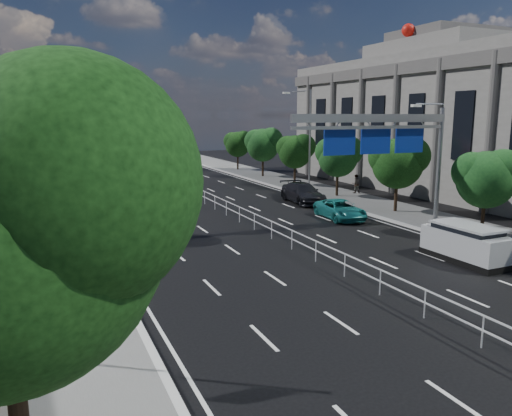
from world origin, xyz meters
TOP-DOWN VIEW (x-y plane):
  - ground at (0.00, 0.00)m, footprint 160.00×160.00m
  - sidewalk_near at (-11.50, 0.00)m, footprint 5.00×140.00m
  - kerb_near at (-9.00, 0.00)m, footprint 0.25×140.00m
  - median_fence at (0.00, 22.50)m, footprint 0.05×85.00m
  - toilet_sign at (-10.95, 0.00)m, footprint 1.62×0.18m
  - overhead_gantry at (6.74, 10.05)m, footprint 10.24×0.38m
  - streetlight_far at (10.50, 26.00)m, footprint 2.78×2.40m
  - civic_hall at (23.72, 22.00)m, footprint 14.40×36.00m
  - near_tree_big at (-12.13, -4.53)m, footprint 5.72×5.33m
  - near_tree_back at (-11.94, 17.97)m, footprint 4.84×4.51m
  - far_tree_c at (11.24, 6.98)m, footprint 3.52×3.28m
  - far_tree_d at (11.25, 14.48)m, footprint 3.85×3.59m
  - far_tree_e at (11.25, 21.98)m, footprint 3.63×3.38m
  - far_tree_f at (11.24, 29.48)m, footprint 3.52×3.28m
  - far_tree_g at (11.25, 36.98)m, footprint 3.96×3.69m
  - far_tree_h at (11.24, 44.48)m, footprint 3.41×3.18m
  - white_minivan at (-7.18, 22.98)m, footprint 2.37×4.93m
  - red_bus at (-4.35, 39.80)m, footprint 3.38×11.99m
  - near_car_silver at (-3.74, 31.39)m, footprint 2.60×5.09m
  - near_car_dark at (-6.60, 61.24)m, footprint 1.84×4.22m
  - silver_minivan at (6.50, 3.68)m, footprint 1.83×4.23m
  - parked_car_teal at (6.50, 14.30)m, footprint 2.53×4.71m
  - parked_car_dark at (7.29, 20.83)m, footprint 2.58×5.44m
  - pedestrian_b at (13.40, 22.49)m, footprint 0.91×0.79m

SIDE VIEW (x-z plane):
  - ground at x=0.00m, z-range 0.00..0.00m
  - sidewalk_near at x=-11.50m, z-range 0.00..0.14m
  - kerb_near at x=-9.00m, z-range -0.01..0.15m
  - median_fence at x=0.00m, z-range 0.01..1.04m
  - parked_car_teal at x=6.50m, z-range 0.00..1.26m
  - near_car_dark at x=-6.60m, z-range 0.00..1.35m
  - parked_car_dark at x=7.29m, z-range 0.00..1.53m
  - near_car_silver at x=-3.74m, z-range 0.00..1.66m
  - silver_minivan at x=6.50m, z-range -0.01..1.74m
  - pedestrian_b at x=13.40m, z-range 0.14..1.75m
  - white_minivan at x=-7.18m, z-range -0.02..2.07m
  - red_bus at x=-4.35m, z-range 0.08..3.62m
  - toilet_sign at x=-10.95m, z-range 0.77..5.11m
  - far_tree_h at x=11.24m, z-range 0.97..5.88m
  - far_tree_c at x=11.24m, z-range 0.95..5.90m
  - far_tree_f at x=11.24m, z-range 0.98..6.00m
  - far_tree_e at x=11.25m, z-range 0.99..6.12m
  - far_tree_d at x=11.25m, z-range 1.02..6.36m
  - far_tree_g at x=11.25m, z-range 1.03..6.48m
  - near_tree_back at x=-11.94m, z-range 1.27..7.96m
  - streetlight_far at x=10.50m, z-range 0.71..9.71m
  - near_tree_big at x=-12.13m, z-range 1.42..9.13m
  - overhead_gantry at x=6.74m, z-range 1.88..9.33m
  - civic_hall at x=23.72m, z-range -0.91..13.44m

